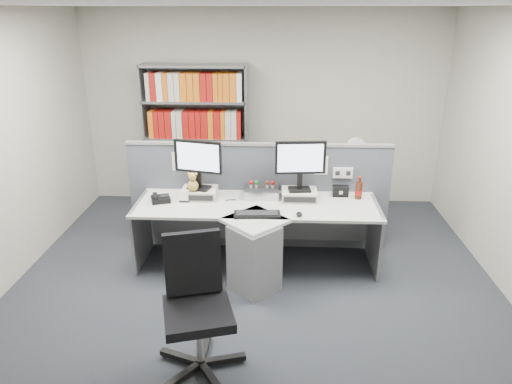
{
  "coord_description": "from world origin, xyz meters",
  "views": [
    {
      "loc": [
        0.21,
        -3.83,
        2.66
      ],
      "look_at": [
        0.0,
        0.65,
        0.92
      ],
      "focal_mm": 33.09,
      "sensor_mm": 36.0,
      "label": 1
    }
  ],
  "objects_px": {
    "desk_phone": "(160,199)",
    "desk_calendar": "(184,197)",
    "mouse": "(299,214)",
    "cola_bottle": "(359,190)",
    "monitor_right": "(300,162)",
    "keyboard": "(257,214)",
    "office_chair": "(196,301)",
    "monitor_left": "(198,161)",
    "desk_fan": "(355,151)",
    "filing_cabinet": "(351,197)",
    "shelving_unit": "(197,140)",
    "desk": "(256,235)",
    "desktop_pc": "(262,191)",
    "speaker": "(340,191)"
  },
  "relations": [
    {
      "from": "desk",
      "to": "desktop_pc",
      "type": "distance_m",
      "value": 0.57
    },
    {
      "from": "desk_phone",
      "to": "speaker",
      "type": "relative_size",
      "value": 1.4
    },
    {
      "from": "desk_calendar",
      "to": "office_chair",
      "type": "height_order",
      "value": "office_chair"
    },
    {
      "from": "monitor_right",
      "to": "desk_fan",
      "type": "distance_m",
      "value": 1.27
    },
    {
      "from": "monitor_left",
      "to": "desk_fan",
      "type": "bearing_deg",
      "value": 28.89
    },
    {
      "from": "mouse",
      "to": "cola_bottle",
      "type": "xyz_separation_m",
      "value": [
        0.67,
        0.5,
        0.08
      ]
    },
    {
      "from": "desk",
      "to": "desk_phone",
      "type": "distance_m",
      "value": 1.11
    },
    {
      "from": "keyboard",
      "to": "filing_cabinet",
      "type": "relative_size",
      "value": 0.68
    },
    {
      "from": "monitor_left",
      "to": "desk_calendar",
      "type": "xyz_separation_m",
      "value": [
        -0.14,
        -0.13,
        -0.37
      ]
    },
    {
      "from": "desk_calendar",
      "to": "filing_cabinet",
      "type": "bearing_deg",
      "value": 30.03
    },
    {
      "from": "filing_cabinet",
      "to": "office_chair",
      "type": "xyz_separation_m",
      "value": [
        -1.59,
        -2.78,
        0.22
      ]
    },
    {
      "from": "monitor_left",
      "to": "desk_fan",
      "type": "xyz_separation_m",
      "value": [
        1.84,
        1.02,
        -0.16
      ]
    },
    {
      "from": "monitor_right",
      "to": "filing_cabinet",
      "type": "height_order",
      "value": "monitor_right"
    },
    {
      "from": "monitor_right",
      "to": "desk_fan",
      "type": "xyz_separation_m",
      "value": [
        0.74,
        1.02,
        -0.16
      ]
    },
    {
      "from": "desk_fan",
      "to": "monitor_right",
      "type": "bearing_deg",
      "value": -126.13
    },
    {
      "from": "office_chair",
      "to": "mouse",
      "type": "bearing_deg",
      "value": 57.58
    },
    {
      "from": "monitor_left",
      "to": "desk_phone",
      "type": "bearing_deg",
      "value": -160.18
    },
    {
      "from": "desk_calendar",
      "to": "desk_fan",
      "type": "bearing_deg",
      "value": 30.03
    },
    {
      "from": "mouse",
      "to": "shelving_unit",
      "type": "xyz_separation_m",
      "value": [
        -1.34,
        1.92,
        0.24
      ]
    },
    {
      "from": "cola_bottle",
      "to": "filing_cabinet",
      "type": "height_order",
      "value": "cola_bottle"
    },
    {
      "from": "mouse",
      "to": "filing_cabinet",
      "type": "xyz_separation_m",
      "value": [
        0.76,
        1.47,
        -0.39
      ]
    },
    {
      "from": "monitor_left",
      "to": "mouse",
      "type": "relative_size",
      "value": 5.52
    },
    {
      "from": "monitor_left",
      "to": "mouse",
      "type": "bearing_deg",
      "value": -22.83
    },
    {
      "from": "speaker",
      "to": "cola_bottle",
      "type": "xyz_separation_m",
      "value": [
        0.19,
        -0.07,
        0.04
      ]
    },
    {
      "from": "desk_fan",
      "to": "shelving_unit",
      "type": "bearing_deg",
      "value": 167.93
    },
    {
      "from": "keyboard",
      "to": "shelving_unit",
      "type": "relative_size",
      "value": 0.24
    },
    {
      "from": "desk_phone",
      "to": "desk_calendar",
      "type": "relative_size",
      "value": 1.88
    },
    {
      "from": "cola_bottle",
      "to": "desk_calendar",
      "type": "bearing_deg",
      "value": -174.77
    },
    {
      "from": "monitor_left",
      "to": "office_chair",
      "type": "height_order",
      "value": "monitor_left"
    },
    {
      "from": "mouse",
      "to": "filing_cabinet",
      "type": "height_order",
      "value": "mouse"
    },
    {
      "from": "speaker",
      "to": "filing_cabinet",
      "type": "relative_size",
      "value": 0.25
    },
    {
      "from": "mouse",
      "to": "desk_calendar",
      "type": "height_order",
      "value": "desk_calendar"
    },
    {
      "from": "monitor_right",
      "to": "keyboard",
      "type": "height_order",
      "value": "monitor_right"
    },
    {
      "from": "speaker",
      "to": "shelving_unit",
      "type": "height_order",
      "value": "shelving_unit"
    },
    {
      "from": "desktop_pc",
      "to": "shelving_unit",
      "type": "distance_m",
      "value": 1.69
    },
    {
      "from": "desk",
      "to": "desk_fan",
      "type": "height_order",
      "value": "desk_fan"
    },
    {
      "from": "cola_bottle",
      "to": "shelving_unit",
      "type": "xyz_separation_m",
      "value": [
        -2.01,
        1.42,
        0.16
      ]
    },
    {
      "from": "desktop_pc",
      "to": "desk_phone",
      "type": "relative_size",
      "value": 1.52
    },
    {
      "from": "shelving_unit",
      "to": "desk_fan",
      "type": "xyz_separation_m",
      "value": [
        2.1,
        -0.45,
        0.01
      ]
    },
    {
      "from": "desk_phone",
      "to": "office_chair",
      "type": "bearing_deg",
      "value": -68.06
    },
    {
      "from": "desktop_pc",
      "to": "cola_bottle",
      "type": "relative_size",
      "value": 1.47
    },
    {
      "from": "mouse",
      "to": "speaker",
      "type": "bearing_deg",
      "value": 49.92
    },
    {
      "from": "keyboard",
      "to": "filing_cabinet",
      "type": "xyz_separation_m",
      "value": [
        1.18,
        1.49,
        -0.38
      ]
    },
    {
      "from": "cola_bottle",
      "to": "office_chair",
      "type": "relative_size",
      "value": 0.24
    },
    {
      "from": "desk_phone",
      "to": "office_chair",
      "type": "xyz_separation_m",
      "value": [
        0.65,
        -1.62,
        -0.18
      ]
    },
    {
      "from": "keyboard",
      "to": "shelving_unit",
      "type": "xyz_separation_m",
      "value": [
        -0.92,
        1.94,
        0.24
      ]
    },
    {
      "from": "monitor_left",
      "to": "speaker",
      "type": "distance_m",
      "value": 1.61
    },
    {
      "from": "mouse",
      "to": "filing_cabinet",
      "type": "relative_size",
      "value": 0.14
    },
    {
      "from": "cola_bottle",
      "to": "filing_cabinet",
      "type": "bearing_deg",
      "value": 84.65
    },
    {
      "from": "office_chair",
      "to": "monitor_right",
      "type": "bearing_deg",
      "value": 64.33
    }
  ]
}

